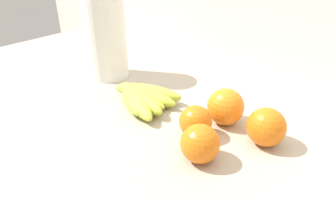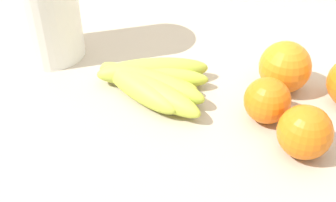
{
  "view_description": "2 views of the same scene",
  "coord_description": "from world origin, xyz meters",
  "px_view_note": "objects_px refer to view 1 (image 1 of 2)",
  "views": [
    {
      "loc": [
        0.45,
        -0.45,
        1.22
      ],
      "look_at": [
        0.06,
        0.01,
        0.9
      ],
      "focal_mm": 31.91,
      "sensor_mm": 36.0,
      "label": 1
    },
    {
      "loc": [
        0.13,
        -0.53,
        1.29
      ],
      "look_at": [
        0.01,
        -0.03,
        0.88
      ],
      "focal_mm": 47.46,
      "sensor_mm": 36.0,
      "label": 2
    }
  ],
  "objects_px": {
    "orange_right": "(266,127)",
    "paper_towel_roll": "(106,36)",
    "orange_back_right": "(200,144)",
    "orange_back_left": "(196,122)",
    "orange_center": "(225,107)",
    "banana_bunch": "(140,97)"
  },
  "relations": [
    {
      "from": "paper_towel_roll",
      "to": "orange_center",
      "type": "bearing_deg",
      "value": -0.99
    },
    {
      "from": "orange_back_left",
      "to": "orange_center",
      "type": "xyz_separation_m",
      "value": [
        0.02,
        0.08,
        0.01
      ]
    },
    {
      "from": "paper_towel_roll",
      "to": "orange_back_left",
      "type": "bearing_deg",
      "value": -13.19
    },
    {
      "from": "orange_center",
      "to": "paper_towel_roll",
      "type": "distance_m",
      "value": 0.41
    },
    {
      "from": "orange_right",
      "to": "paper_towel_roll",
      "type": "xyz_separation_m",
      "value": [
        -0.51,
        0.02,
        0.08
      ]
    },
    {
      "from": "orange_back_right",
      "to": "orange_center",
      "type": "xyz_separation_m",
      "value": [
        -0.03,
        0.14,
        0.0
      ]
    },
    {
      "from": "orange_back_right",
      "to": "orange_back_left",
      "type": "relative_size",
      "value": 1.08
    },
    {
      "from": "orange_center",
      "to": "paper_towel_roll",
      "type": "xyz_separation_m",
      "value": [
        -0.41,
        0.01,
        0.08
      ]
    },
    {
      "from": "banana_bunch",
      "to": "paper_towel_roll",
      "type": "relative_size",
      "value": 0.74
    },
    {
      "from": "orange_back_right",
      "to": "orange_center",
      "type": "relative_size",
      "value": 0.9
    },
    {
      "from": "orange_right",
      "to": "paper_towel_roll",
      "type": "relative_size",
      "value": 0.29
    },
    {
      "from": "banana_bunch",
      "to": "paper_towel_roll",
      "type": "height_order",
      "value": "paper_towel_roll"
    },
    {
      "from": "orange_back_right",
      "to": "orange_back_left",
      "type": "xyz_separation_m",
      "value": [
        -0.05,
        0.06,
        -0.0
      ]
    },
    {
      "from": "banana_bunch",
      "to": "orange_back_right",
      "type": "bearing_deg",
      "value": -19.08
    },
    {
      "from": "orange_center",
      "to": "banana_bunch",
      "type": "bearing_deg",
      "value": -163.61
    },
    {
      "from": "orange_back_left",
      "to": "orange_center",
      "type": "bearing_deg",
      "value": 75.76
    },
    {
      "from": "banana_bunch",
      "to": "orange_back_left",
      "type": "xyz_separation_m",
      "value": [
        0.18,
        -0.02,
        0.01
      ]
    },
    {
      "from": "orange_center",
      "to": "orange_right",
      "type": "bearing_deg",
      "value": -8.79
    },
    {
      "from": "paper_towel_roll",
      "to": "orange_right",
      "type": "bearing_deg",
      "value": -2.57
    },
    {
      "from": "orange_center",
      "to": "paper_towel_roll",
      "type": "height_order",
      "value": "paper_towel_roll"
    },
    {
      "from": "orange_back_right",
      "to": "paper_towel_roll",
      "type": "bearing_deg",
      "value": 161.09
    },
    {
      "from": "orange_right",
      "to": "orange_back_right",
      "type": "bearing_deg",
      "value": -118.93
    }
  ]
}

